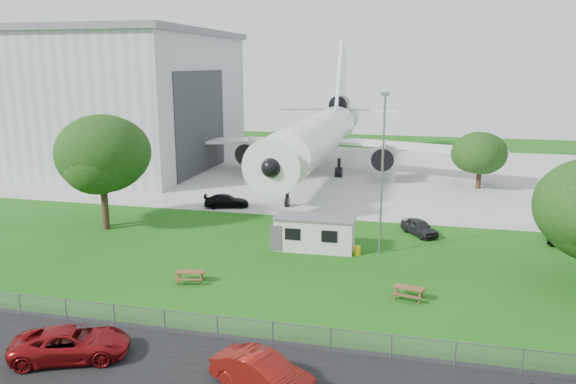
% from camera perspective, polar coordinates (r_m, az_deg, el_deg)
% --- Properties ---
extents(ground, '(160.00, 160.00, 0.00)m').
position_cam_1_polar(ground, '(39.24, -3.63, -8.21)').
color(ground, '#246717').
extents(asphalt_strip, '(120.00, 8.00, 0.02)m').
position_cam_1_polar(asphalt_strip, '(28.28, -11.76, -17.31)').
color(asphalt_strip, black).
rests_on(asphalt_strip, ground).
extents(concrete_apron, '(120.00, 46.00, 0.03)m').
position_cam_1_polar(concrete_apron, '(75.09, 4.91, 2.03)').
color(concrete_apron, '#B7B7B2').
rests_on(concrete_apron, ground).
extents(hangar, '(43.00, 31.00, 18.55)m').
position_cam_1_polar(hangar, '(86.29, -21.30, 8.91)').
color(hangar, '#B2B7BC').
rests_on(hangar, ground).
extents(airliner, '(46.36, 47.73, 17.69)m').
position_cam_1_polar(airliner, '(72.51, 3.16, 5.87)').
color(airliner, white).
rests_on(airliner, ground).
extents(site_cabin, '(6.78, 2.84, 2.62)m').
position_cam_1_polar(site_cabin, '(43.63, 2.76, -4.18)').
color(site_cabin, beige).
rests_on(site_cabin, ground).
extents(picnic_west, '(2.09, 1.86, 0.76)m').
position_cam_1_polar(picnic_west, '(38.16, -9.89, -9.01)').
color(picnic_west, brown).
rests_on(picnic_west, ground).
extents(picnic_east, '(2.08, 1.85, 0.76)m').
position_cam_1_polar(picnic_east, '(35.92, 12.12, -10.54)').
color(picnic_east, brown).
rests_on(picnic_east, ground).
extents(fence, '(58.00, 0.04, 1.30)m').
position_cam_1_polar(fence, '(31.08, -8.94, -14.28)').
color(fence, gray).
rests_on(fence, ground).
extents(lamp_mast, '(0.16, 0.16, 12.00)m').
position_cam_1_polar(lamp_mast, '(42.02, 9.54, 1.59)').
color(lamp_mast, slate).
rests_on(lamp_mast, ground).
extents(tree_west_big, '(8.85, 8.85, 10.44)m').
position_cam_1_polar(tree_west_big, '(51.36, -18.45, 3.16)').
color(tree_west_big, '#382619').
rests_on(tree_west_big, ground).
extents(tree_west_small, '(7.03, 7.03, 9.39)m').
position_cam_1_polar(tree_west_small, '(50.46, -18.38, 2.83)').
color(tree_west_small, '#382619').
rests_on(tree_west_small, ground).
extents(tree_far_apron, '(6.37, 6.37, 7.50)m').
position_cam_1_polar(tree_far_apron, '(67.90, 18.99, 3.89)').
color(tree_far_apron, '#382619').
rests_on(tree_far_apron, ground).
extents(car_centre_sedan, '(5.15, 3.32, 1.60)m').
position_cam_1_polar(car_centre_sedan, '(26.02, -2.60, -17.89)').
color(car_centre_sedan, maroon).
rests_on(car_centre_sedan, ground).
extents(car_west_estate, '(6.12, 4.46, 1.55)m').
position_cam_1_polar(car_west_estate, '(30.26, -21.16, -14.19)').
color(car_west_estate, maroon).
rests_on(car_west_estate, ground).
extents(car_ne_hatch, '(3.53, 4.09, 1.33)m').
position_cam_1_polar(car_ne_hatch, '(48.62, 13.20, -3.51)').
color(car_ne_hatch, black).
rests_on(car_ne_hatch, ground).
extents(car_ne_sedan, '(2.14, 4.59, 1.46)m').
position_cam_1_polar(car_ne_sedan, '(50.79, 25.64, -3.69)').
color(car_ne_sedan, black).
rests_on(car_ne_sedan, ground).
extents(car_apron_van, '(4.81, 3.15, 1.30)m').
position_cam_1_polar(car_apron_van, '(56.65, -6.28, -0.93)').
color(car_apron_van, black).
rests_on(car_apron_van, ground).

